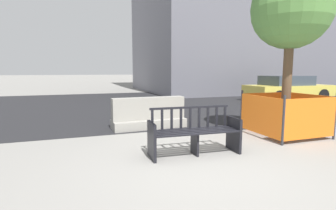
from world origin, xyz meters
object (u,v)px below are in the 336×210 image
(street_bench, at_px, (194,133))
(construction_fence, at_px, (285,113))
(fire_hydrant, at_px, (313,112))
(car_taxi_near, at_px, (288,88))
(jersey_barrier_centre, at_px, (149,115))
(street_tree, at_px, (291,10))

(street_bench, xyz_separation_m, construction_fence, (2.73, 0.64, 0.13))
(construction_fence, distance_m, fire_hydrant, 1.70)
(street_bench, xyz_separation_m, car_taxi_near, (8.31, 6.41, 0.27))
(jersey_barrier_centre, distance_m, construction_fence, 3.48)
(construction_fence, distance_m, car_taxi_near, 8.03)
(jersey_barrier_centre, xyz_separation_m, fire_hydrant, (4.51, -1.27, 0.05))
(car_taxi_near, distance_m, fire_hydrant, 6.54)
(jersey_barrier_centre, distance_m, car_taxi_near, 9.36)
(fire_hydrant, bearing_deg, street_tree, -159.25)
(street_bench, height_order, car_taxi_near, car_taxi_near)
(jersey_barrier_centre, relative_size, car_taxi_near, 0.46)
(jersey_barrier_centre, bearing_deg, street_tree, -32.65)
(street_bench, relative_size, construction_fence, 1.13)
(street_bench, xyz_separation_m, jersey_barrier_centre, (-0.19, 2.51, -0.06))
(jersey_barrier_centre, bearing_deg, construction_fence, -32.65)
(jersey_barrier_centre, height_order, construction_fence, construction_fence)
(street_bench, height_order, jersey_barrier_centre, street_bench)
(street_bench, distance_m, fire_hydrant, 4.49)
(jersey_barrier_centre, height_order, street_tree, street_tree)
(jersey_barrier_centre, bearing_deg, car_taxi_near, 24.61)
(street_tree, xyz_separation_m, car_taxi_near, (5.59, 5.77, -2.27))
(street_tree, height_order, construction_fence, street_tree)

